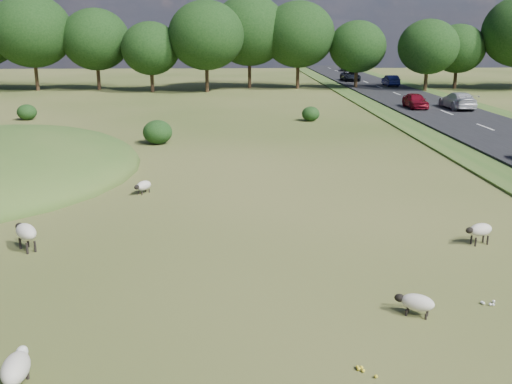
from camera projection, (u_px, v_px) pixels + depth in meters
ground at (217, 142)px, 38.20m from camera, size 160.00×160.00×0.00m
road at (455, 117)px, 48.53m from camera, size 8.00×150.00×0.25m
treeline at (215, 36)px, 70.46m from camera, size 96.28×14.66×11.70m
shrubs at (154, 121)px, 42.44m from camera, size 25.20×12.85×1.57m
sheep_1 at (480, 230)px, 19.67m from camera, size 1.11×0.71×0.77m
sheep_2 at (26, 232)px, 19.13m from camera, size 1.14×1.25×0.94m
sheep_3 at (16, 367)px, 11.76m from camera, size 0.66×1.28×0.72m
sheep_4 at (143, 186)px, 25.94m from camera, size 0.83×1.02×0.59m
sheep_5 at (416, 302)px, 14.76m from camera, size 1.07×0.80×0.60m
car_1 at (458, 100)px, 52.75m from camera, size 2.13×5.25×1.52m
car_2 at (391, 80)px, 75.20m from camera, size 1.46×4.18×1.38m
car_3 at (415, 101)px, 53.15m from camera, size 1.63×4.06×1.38m
car_5 at (347, 67)px, 103.90m from camera, size 2.00×4.93×1.43m
car_6 at (350, 76)px, 82.64m from camera, size 2.28×4.95×1.38m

